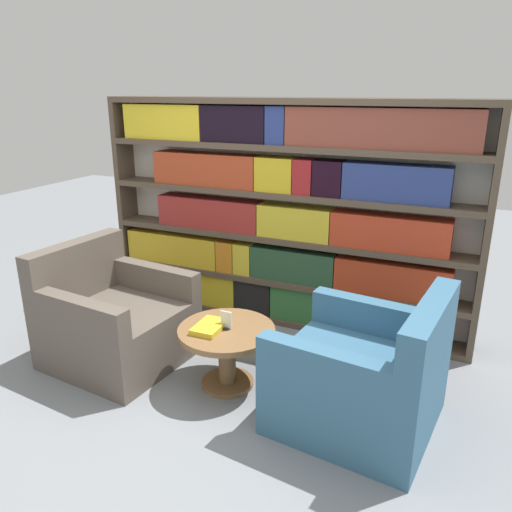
# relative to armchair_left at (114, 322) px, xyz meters

# --- Properties ---
(ground_plane) EXTENTS (14.00, 14.00, 0.00)m
(ground_plane) POSITION_rel_armchair_left_xyz_m (0.90, -0.31, -0.30)
(ground_plane) COLOR gray
(bookshelf) EXTENTS (3.25, 0.30, 1.92)m
(bookshelf) POSITION_rel_armchair_left_xyz_m (0.91, 1.18, 0.64)
(bookshelf) COLOR silver
(bookshelf) RESTS_ON ground_plane
(armchair_left) EXTENTS (1.01, 0.98, 0.89)m
(armchair_left) POSITION_rel_armchair_left_xyz_m (0.00, 0.00, 0.00)
(armchair_left) COLOR brown
(armchair_left) RESTS_ON ground_plane
(armchair_right) EXTENTS (1.02, 0.99, 0.89)m
(armchair_right) POSITION_rel_armchair_left_xyz_m (1.90, -0.01, 0.00)
(armchair_right) COLOR #386684
(armchair_right) RESTS_ON ground_plane
(coffee_table) EXTENTS (0.67, 0.67, 0.44)m
(coffee_table) POSITION_rel_armchair_left_xyz_m (0.95, 0.02, 0.01)
(coffee_table) COLOR brown
(coffee_table) RESTS_ON ground_plane
(table_sign) EXTENTS (0.08, 0.06, 0.13)m
(table_sign) POSITION_rel_armchair_left_xyz_m (0.95, 0.02, 0.19)
(table_sign) COLOR black
(table_sign) RESTS_ON coffee_table
(stray_book) EXTENTS (0.18, 0.27, 0.04)m
(stray_book) POSITION_rel_armchair_left_xyz_m (0.85, -0.04, 0.15)
(stray_book) COLOR gold
(stray_book) RESTS_ON coffee_table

